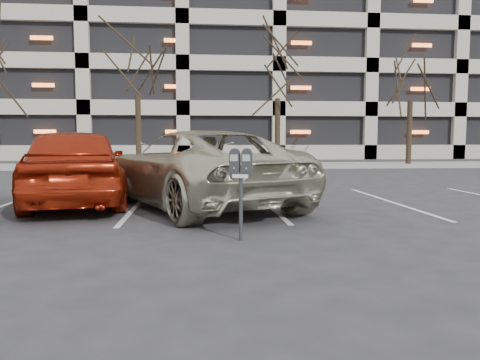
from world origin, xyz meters
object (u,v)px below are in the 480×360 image
at_px(tree_b, 137,50).
at_px(tree_c, 278,57).
at_px(tree_d, 411,61).
at_px(car_red, 76,166).
at_px(suv_silver, 197,169).
at_px(parking_meter, 241,172).

xyz_separation_m(tree_b, tree_c, (7.00, 0.00, -0.21)).
distance_m(tree_c, tree_d, 7.00).
relative_size(tree_d, car_red, 1.53).
height_order(tree_c, tree_d, tree_c).
xyz_separation_m(tree_d, suv_silver, (-11.11, -13.94, -4.63)).
bearing_deg(tree_b, tree_d, 0.00).
bearing_deg(car_red, tree_c, -127.22).
height_order(suv_silver, car_red, car_red).
bearing_deg(parking_meter, tree_b, 116.74).
height_order(tree_b, tree_c, tree_b).
height_order(tree_b, tree_d, tree_b).
bearing_deg(suv_silver, car_red, -33.18).
bearing_deg(parking_meter, suv_silver, 115.27).
xyz_separation_m(tree_b, parking_meter, (3.48, -17.33, -4.81)).
distance_m(suv_silver, car_red, 2.59).
height_order(tree_b, car_red, tree_b).
distance_m(tree_b, parking_meter, 18.32).
xyz_separation_m(parking_meter, car_red, (-3.15, 3.80, -0.12)).
bearing_deg(suv_silver, tree_d, -152.73).
xyz_separation_m(tree_c, suv_silver, (-4.11, -13.94, -4.77)).
height_order(tree_d, suv_silver, tree_d).
bearing_deg(tree_c, tree_b, 180.00).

